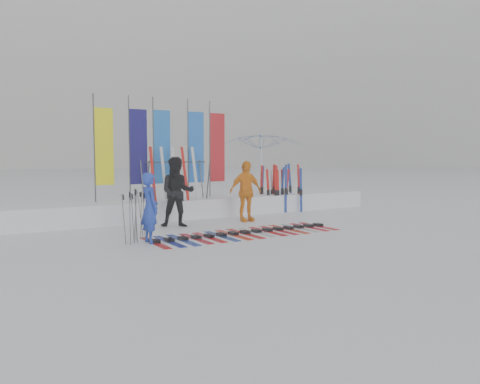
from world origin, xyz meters
TOP-DOWN VIEW (x-y plane):
  - ground at (0.00, 0.00)m, footprint 120.00×120.00m
  - snow_bank at (0.00, 4.60)m, footprint 14.00×1.60m
  - person_blue at (-2.63, 0.88)m, footprint 0.41×0.60m
  - person_black at (-1.15, 2.73)m, footprint 1.16×1.06m
  - person_yellow at (1.06, 2.69)m, footprint 1.08×0.47m
  - tent_canopy at (3.57, 5.52)m, footprint 3.84×3.89m
  - ski_row at (-0.15, 0.78)m, footprint 5.00×1.67m
  - pole_cluster at (-2.84, 1.06)m, footprint 0.81×0.77m
  - feather_flags at (-0.69, 4.76)m, footprint 4.39×0.23m
  - ski_rack at (-0.55, 4.20)m, footprint 2.04×0.80m
  - upright_skis at (3.40, 4.20)m, footprint 1.28×1.19m

SIDE VIEW (x-z plane):
  - ground at x=0.00m, z-range 0.00..0.00m
  - ski_row at x=-0.15m, z-range 0.00..0.07m
  - snow_bank at x=0.00m, z-range 0.00..0.60m
  - pole_cluster at x=-2.84m, z-range -0.03..1.23m
  - upright_skis at x=3.40m, z-range -0.05..1.63m
  - person_blue at x=-2.63m, z-range 0.00..1.61m
  - person_yellow at x=1.06m, z-range 0.00..1.82m
  - person_black at x=-1.15m, z-range 0.00..1.95m
  - ski_rack at x=-0.55m, z-range 0.77..2.00m
  - tent_canopy at x=3.57m, z-range 0.00..2.91m
  - feather_flags at x=-0.69m, z-range 0.64..3.84m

